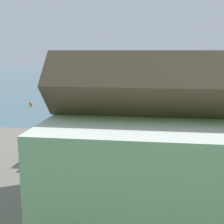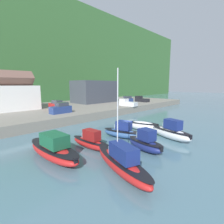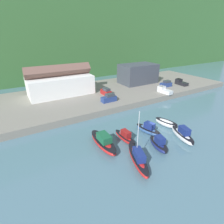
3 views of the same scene
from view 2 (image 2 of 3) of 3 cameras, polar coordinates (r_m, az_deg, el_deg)
The scene contains 15 objects.
ground_plane at distance 25.05m, azimuth 7.33°, elevation -8.16°, with size 320.00×320.00×0.00m, color slate.
quay_promenade at distance 45.28m, azimuth -20.87°, elevation 0.08°, with size 94.29×27.36×1.65m.
yacht_club_building at distance 57.23m, azimuth -5.76°, elevation 6.67°, with size 13.37×8.16×6.92m.
moored_boat_0 at distance 18.71m, azimuth -18.63°, elevation -11.47°, with size 2.60×8.54×2.63m.
moored_boat_1 at distance 20.73m, azimuth -7.03°, elevation -9.54°, with size 1.61×5.95×2.21m.
moored_boat_2 at distance 24.48m, azimuth 3.43°, elevation -6.42°, with size 3.05×5.97×2.38m.
moored_boat_3 at distance 28.76m, azimuth 9.97°, elevation -4.39°, with size 2.87×5.50×1.46m.
moored_boat_4 at distance 15.20m, azimuth 3.05°, elevation -15.99°, with size 4.46×8.39×8.66m.
moored_boat_5 at distance 20.10m, azimuth 10.82°, elevation -9.85°, with size 2.87×5.21×2.51m.
moored_boat_6 at distance 25.12m, azimuth 18.72°, elevation -6.14°, with size 3.54×6.74×2.73m.
parked_car_0 at distance 54.78m, azimuth 4.91°, elevation 3.91°, with size 4.28×1.99×2.16m.
parked_car_1 at distance 42.25m, azimuth -17.65°, elevation 2.04°, with size 1.80×4.20×2.16m.
parked_car_3 at distance 36.54m, azimuth -16.35°, elevation 1.08°, with size 4.23×1.87×2.16m.
pickup_truck_0 at distance 47.44m, azimuth 4.89°, elevation 3.02°, with size 2.36×4.88×1.90m.
pickup_truck_1 at distance 59.63m, azimuth 9.47°, elevation 4.14°, with size 2.19×4.82×1.90m.
Camera 2 is at (-19.49, -13.92, 7.33)m, focal length 28.00 mm.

